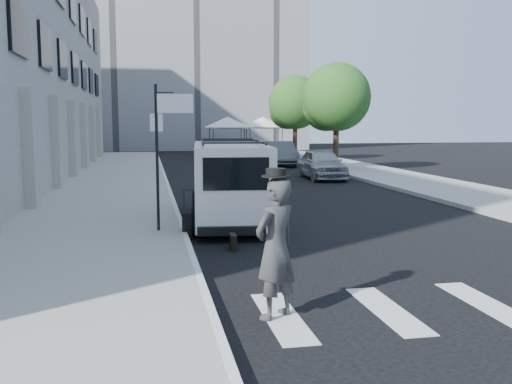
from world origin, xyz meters
name	(u,v)px	position (x,y,z in m)	size (l,w,h in m)	color
ground	(296,263)	(0.00, 0.00, 0.00)	(120.00, 120.00, 0.00)	black
sidewalk_left	(116,181)	(-4.25, 16.00, 0.07)	(4.50, 48.00, 0.15)	gray
sidewalk_right	(359,169)	(9.00, 20.00, 0.07)	(4.00, 56.00, 0.15)	gray
building_far	(192,27)	(2.00, 50.00, 12.50)	(22.00, 12.00, 25.00)	slate
sign_pole	(166,127)	(-2.36, 3.20, 2.65)	(1.03, 0.07, 3.50)	black
tree_near	(334,100)	(7.50, 20.15, 3.97)	(3.80, 3.83, 6.03)	black
tree_far	(293,105)	(7.50, 29.15, 3.97)	(3.80, 3.83, 6.03)	black
tent_left	(228,122)	(4.00, 38.00, 2.71)	(4.00, 4.00, 3.20)	black
tent_right	(263,122)	(7.20, 38.50, 2.71)	(4.00, 4.00, 3.20)	black
businessman	(276,248)	(-1.10, -3.00, 1.01)	(0.73, 0.48, 2.01)	#303032
briefcase	(233,242)	(-1.04, 1.39, 0.17)	(0.12, 0.44, 0.34)	black
suitcase	(188,224)	(-1.90, 3.00, 0.31)	(0.31, 0.44, 1.15)	black
cargo_van	(230,182)	(-0.62, 4.76, 1.13)	(2.41, 5.87, 2.17)	silver
parked_car_a	(322,164)	(5.50, 15.89, 0.73)	(1.73, 4.30, 1.46)	#A2A5AA
parked_car_b	(280,154)	(5.49, 24.57, 0.77)	(1.62, 4.65, 1.53)	#54585C
parked_car_c	(257,150)	(5.00, 30.07, 0.71)	(2.00, 4.92, 1.43)	#A1A4A9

